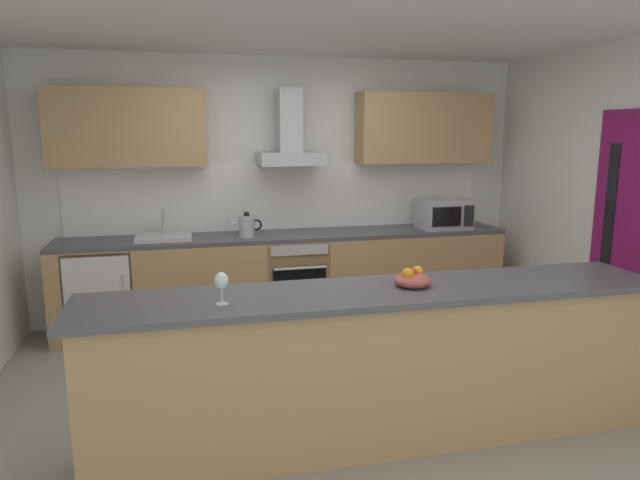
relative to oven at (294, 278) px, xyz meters
The scene contains 17 objects.
ground 1.66m from the oven, 91.62° to the right, with size 5.92×4.87×0.02m, color gray.
ceiling 2.67m from the oven, 91.62° to the right, with size 5.92×4.87×0.02m, color white.
wall_back 0.93m from the oven, 96.33° to the left, with size 5.92×0.12×2.60m, color white.
wall_right 3.06m from the oven, 32.75° to the right, with size 0.12×4.87×2.60m, color white.
backsplash_tile 0.84m from the oven, 97.68° to the left, with size 4.18×0.02×0.66m, color white.
counter_back 0.05m from the oven, 149.73° to the left, with size 4.33×0.60×0.90m.
counter_island 2.25m from the oven, 87.48° to the right, with size 3.52×0.64×0.96m.
upper_cabinets 1.46m from the oven, 104.34° to the left, with size 4.27×0.32×0.70m.
side_door 2.95m from the oven, 34.09° to the right, with size 0.08×0.85×2.05m.
oven is the anchor object (origin of this frame).
refrigerator 1.78m from the oven, behind, with size 0.58×0.60×0.85m.
microwave 1.67m from the oven, ahead, with size 0.50×0.38×0.30m.
sink 1.30m from the oven, behind, with size 0.50×0.40×0.26m.
kettle 0.71m from the oven, behind, with size 0.29×0.15×0.24m.
range_hood 1.33m from the oven, 90.00° to the left, with size 0.62×0.45×0.72m.
wine_glass 2.56m from the oven, 109.64° to the right, with size 0.08×0.08×0.18m.
fruit_bowl 2.32m from the oven, 82.31° to the right, with size 0.22×0.22×0.13m.
Camera 1 is at (-0.96, -3.71, 1.88)m, focal length 31.77 mm.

